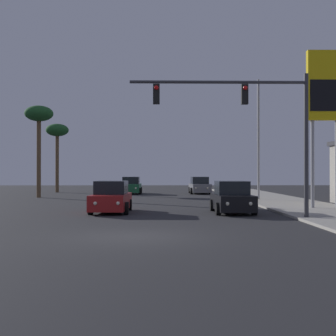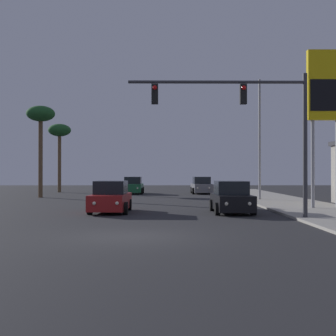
% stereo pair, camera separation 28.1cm
% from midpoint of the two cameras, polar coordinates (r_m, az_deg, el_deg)
% --- Properties ---
extents(ground_plane, '(120.00, 120.00, 0.00)m').
position_cam_midpoint_polar(ground_plane, '(15.82, -3.99, -8.33)').
color(ground_plane, '#28282B').
extents(sidewalk_right, '(5.00, 60.00, 0.12)m').
position_cam_midpoint_polar(sidewalk_right, '(27.11, 17.95, -4.90)').
color(sidewalk_right, '#9E998E').
rests_on(sidewalk_right, ground).
extents(car_red, '(2.04, 4.34, 1.68)m').
position_cam_midpoint_polar(car_red, '(25.18, -6.69, -3.67)').
color(car_red, maroon).
rests_on(car_red, ground).
extents(car_green, '(2.04, 4.33, 1.68)m').
position_cam_midpoint_polar(car_green, '(46.36, -4.10, -2.21)').
color(car_green, '#195933').
rests_on(car_green, ground).
extents(car_black, '(2.04, 4.32, 1.68)m').
position_cam_midpoint_polar(car_black, '(24.89, 8.08, -3.70)').
color(car_black, black).
rests_on(car_black, ground).
extents(car_grey, '(2.04, 4.34, 1.68)m').
position_cam_midpoint_polar(car_grey, '(46.59, 4.29, -2.20)').
color(car_grey, slate).
rests_on(car_grey, ground).
extents(traffic_light_mast, '(8.09, 0.36, 6.50)m').
position_cam_midpoint_polar(traffic_light_mast, '(21.58, 10.70, 6.46)').
color(traffic_light_mast, '#38383D').
rests_on(traffic_light_mast, sidewalk_right).
extents(street_lamp, '(1.74, 0.24, 9.00)m').
position_cam_midpoint_polar(street_lamp, '(35.82, 11.12, 4.26)').
color(street_lamp, '#99999E').
rests_on(street_lamp, sidewalk_right).
extents(gas_station_sign, '(2.00, 0.42, 9.00)m').
position_cam_midpoint_polar(gas_station_sign, '(28.48, 18.85, 8.54)').
color(gas_station_sign, '#99999E').
rests_on(gas_station_sign, sidewalk_right).
extents(palm_tree_far, '(2.40, 2.40, 7.26)m').
position_cam_midpoint_polar(palm_tree_far, '(51.01, -12.93, 4.15)').
color(palm_tree_far, brown).
rests_on(palm_tree_far, ground).
extents(palm_tree_mid, '(2.40, 2.40, 7.77)m').
position_cam_midpoint_polar(palm_tree_mid, '(41.22, -15.08, 5.89)').
color(palm_tree_mid, brown).
rests_on(palm_tree_mid, ground).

